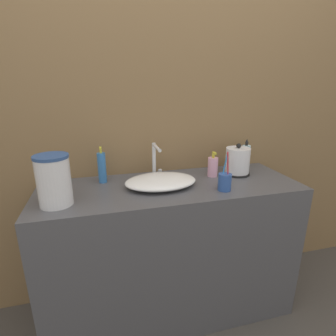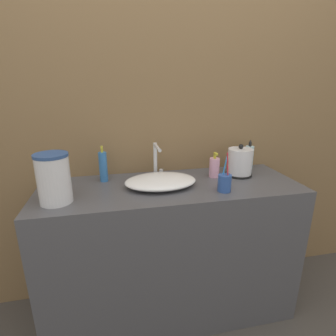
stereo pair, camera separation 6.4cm
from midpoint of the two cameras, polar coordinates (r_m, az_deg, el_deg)
wall_back at (r=1.62m, az=-0.27°, el=15.27°), size 6.00×0.04×2.60m
vanity_counter at (r=1.65m, az=1.81°, el=-17.45°), size 1.43×0.51×0.84m
sink_basin at (r=1.42m, az=-0.32°, el=-2.89°), size 0.39×0.27×0.06m
faucet at (r=1.53m, az=-1.28°, el=2.18°), size 0.06×0.17×0.20m
electric_kettle at (r=1.65m, az=16.41°, el=1.02°), size 0.16×0.16×0.19m
toothbrush_cup at (r=1.39m, az=13.51°, el=-3.11°), size 0.07×0.07×0.21m
lotion_bottle at (r=1.52m, az=-12.76°, el=0.31°), size 0.05×0.05×0.21m
shampoo_bottle at (r=1.80m, az=18.20°, el=2.31°), size 0.05×0.05×0.19m
mouthwash_bottle at (r=1.59m, az=11.20°, el=0.15°), size 0.06×0.06×0.15m
water_pitcher at (r=1.30m, az=-22.33°, el=-2.14°), size 0.15×0.15×0.24m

